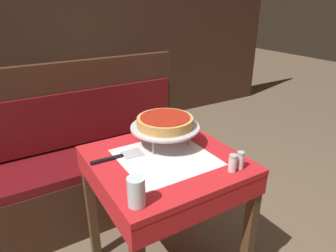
{
  "coord_description": "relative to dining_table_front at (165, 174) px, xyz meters",
  "views": [
    {
      "loc": [
        -0.67,
        -1.13,
        1.51
      ],
      "look_at": [
        0.07,
        0.09,
        0.9
      ],
      "focal_mm": 32.0,
      "sensor_mm": 36.0,
      "label": 1
    }
  ],
  "objects": [
    {
      "name": "salt_shaker",
      "position": [
        0.2,
        -0.27,
        0.14
      ],
      "size": [
        0.04,
        0.04,
        0.08
      ],
      "color": "silver",
      "rests_on": "dining_table_front"
    },
    {
      "name": "pepper_shaker",
      "position": [
        0.24,
        -0.27,
        0.14
      ],
      "size": [
        0.04,
        0.04,
        0.09
      ],
      "color": "silver",
      "rests_on": "dining_table_front"
    },
    {
      "name": "dining_table_rear",
      "position": [
        0.23,
        1.72,
        -0.01
      ],
      "size": [
        0.69,
        0.69,
        0.78
      ],
      "color": "#1E6B33",
      "rests_on": "ground_plane"
    },
    {
      "name": "condiment_caddy",
      "position": [
        0.16,
        1.73,
        0.14
      ],
      "size": [
        0.14,
        0.14,
        0.15
      ],
      "color": "black",
      "rests_on": "dining_table_rear"
    },
    {
      "name": "pizza_server",
      "position": [
        -0.2,
        0.12,
        0.11
      ],
      "size": [
        0.27,
        0.09,
        0.01
      ],
      "color": "#BCBCC1",
      "rests_on": "dining_table_front"
    },
    {
      "name": "dining_table_front",
      "position": [
        0.0,
        0.0,
        0.0
      ],
      "size": [
        0.71,
        0.71,
        0.78
      ],
      "color": "red",
      "rests_on": "ground_plane"
    },
    {
      "name": "water_glass_near",
      "position": [
        -0.29,
        -0.27,
        0.16
      ],
      "size": [
        0.07,
        0.07,
        0.12
      ],
      "color": "silver",
      "rests_on": "dining_table_front"
    },
    {
      "name": "booth_bench",
      "position": [
        -0.15,
        0.77,
        -0.34
      ],
      "size": [
        1.49,
        0.49,
        1.12
      ],
      "color": "#3D2316",
      "rests_on": "ground_plane"
    },
    {
      "name": "back_wall_panel",
      "position": [
        0.0,
        2.28,
        0.52
      ],
      "size": [
        6.0,
        0.04,
        2.4
      ],
      "primitive_type": "cube",
      "color": "#3D2319",
      "rests_on": "ground_plane"
    },
    {
      "name": "pizza_pan_stand",
      "position": [
        0.07,
        0.12,
        0.2
      ],
      "size": [
        0.37,
        0.37,
        0.11
      ],
      "color": "#ADADB2",
      "rests_on": "dining_table_front"
    },
    {
      "name": "deep_dish_pizza",
      "position": [
        0.07,
        0.12,
        0.24
      ],
      "size": [
        0.3,
        0.3,
        0.05
      ],
      "color": "tan",
      "rests_on": "pizza_pan_stand"
    }
  ]
}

